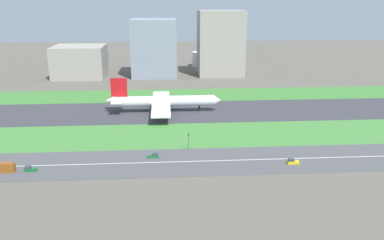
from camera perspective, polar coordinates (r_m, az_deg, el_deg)
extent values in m
plane|color=#5B564C|center=(226.43, 1.51, 1.26)|extent=(800.00, 800.00, 0.00)
cube|color=#38383D|center=(226.41, 1.51, 1.28)|extent=(280.00, 46.00, 0.10)
cube|color=#3D7A33|center=(265.97, 0.66, 3.64)|extent=(280.00, 36.00, 0.10)
cube|color=#427F38|center=(187.47, 2.72, -2.08)|extent=(280.00, 36.00, 0.10)
cube|color=#4C4C4F|center=(157.81, 4.08, -5.85)|extent=(280.00, 28.00, 0.10)
cube|color=silver|center=(157.79, 4.08, -5.83)|extent=(266.00, 0.50, 0.01)
cylinder|color=white|center=(223.79, -3.96, 2.71)|extent=(56.00, 6.00, 6.00)
cone|color=white|center=(225.79, 3.68, 2.84)|extent=(4.00, 5.70, 5.70)
cone|color=white|center=(225.67, -11.74, 2.72)|extent=(5.00, 5.40, 5.40)
cube|color=red|center=(223.38, -10.45, 4.55)|extent=(9.00, 0.80, 11.00)
cube|color=white|center=(225.06, -10.61, 2.80)|extent=(6.00, 16.00, 0.60)
cube|color=white|center=(238.65, -4.45, 3.30)|extent=(10.00, 26.00, 1.00)
cylinder|color=gray|center=(233.35, -4.20, 2.43)|extent=(5.00, 3.20, 3.20)
cube|color=white|center=(209.60, -4.48, 1.38)|extent=(10.00, 26.00, 1.00)
cylinder|color=gray|center=(215.96, -4.20, 1.25)|extent=(5.00, 3.20, 3.20)
cylinder|color=black|center=(225.81, 1.04, 1.67)|extent=(1.00, 1.00, 3.20)
cylinder|color=black|center=(228.37, -4.95, 1.78)|extent=(1.00, 1.00, 3.20)
cylinder|color=black|center=(221.62, -4.97, 1.31)|extent=(1.00, 1.00, 3.20)
cube|color=#19662D|center=(160.81, -5.58, -5.21)|extent=(4.40, 1.80, 1.10)
cube|color=#333D4C|center=(160.42, -5.30, -4.87)|extent=(2.20, 1.66, 0.90)
cube|color=#19662D|center=(159.58, -22.19, -6.63)|extent=(4.40, 1.80, 1.10)
cube|color=#333D4C|center=(159.46, -22.50, -6.29)|extent=(2.20, 1.66, 0.90)
cube|color=yellow|center=(159.29, 14.31, -5.90)|extent=(4.40, 1.80, 1.10)
cube|color=#333D4C|center=(158.66, 14.06, -5.58)|extent=(2.20, 1.66, 0.90)
cylinder|color=#4C4C51|center=(167.60, -0.52, -3.30)|extent=(0.24, 0.24, 6.00)
cube|color=black|center=(166.39, -0.52, -2.13)|extent=(0.36, 0.36, 1.20)
sphere|color=#19D826|center=(166.11, -0.52, -2.06)|extent=(0.24, 0.24, 0.24)
cube|color=#9E998E|center=(341.49, -15.77, 8.11)|extent=(40.76, 39.10, 25.17)
cube|color=gray|center=(333.28, -5.49, 10.28)|extent=(36.24, 35.18, 46.22)
cube|color=#9E998E|center=(336.17, 4.12, 10.94)|extent=(37.02, 31.19, 52.83)
cylinder|color=silver|center=(379.75, -4.21, 8.80)|extent=(25.43, 25.43, 15.87)
cylinder|color=silver|center=(381.66, 1.49, 8.72)|extent=(19.46, 19.46, 13.73)
cylinder|color=silver|center=(386.06, 6.28, 8.71)|extent=(18.18, 18.18, 13.62)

